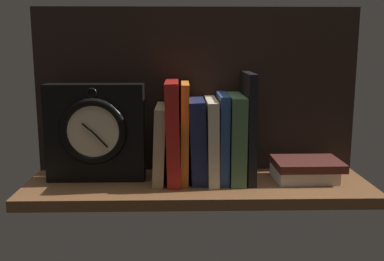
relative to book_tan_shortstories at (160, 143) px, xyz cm
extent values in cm
cube|color=brown|center=(8.83, -2.69, -10.12)|extent=(80.32, 24.76, 2.50)
cube|color=black|center=(8.83, 9.09, 11.54)|extent=(80.32, 1.20, 40.83)
cube|color=tan|center=(0.00, 0.00, 0.00)|extent=(3.28, 15.33, 17.83)
cube|color=red|center=(3.07, 0.00, 2.86)|extent=(3.58, 16.84, 23.52)
cube|color=orange|center=(5.78, 0.00, 2.67)|extent=(2.05, 13.95, 23.10)
cube|color=#192147|center=(8.80, 0.00, 0.72)|extent=(4.41, 14.23, 19.32)
cube|color=beige|center=(12.15, 0.00, 0.75)|extent=(2.74, 16.98, 19.28)
cube|color=#2D4C8E|center=(14.73, 0.00, 1.35)|extent=(2.19, 14.36, 20.46)
cube|color=#476B44|center=(17.82, 0.00, 1.23)|extent=(3.52, 16.50, 20.21)
cube|color=black|center=(20.82, 0.00, 3.83)|extent=(2.22, 15.62, 25.43)
cube|color=black|center=(-15.19, 0.21, 2.56)|extent=(22.86, 5.52, 22.86)
torus|color=black|center=(-15.19, -2.95, 3.36)|extent=(15.56, 1.91, 15.56)
cylinder|color=beige|center=(-15.19, -2.95, 3.36)|extent=(12.56, 0.60, 12.56)
cube|color=black|center=(-16.36, -3.45, 4.35)|extent=(2.54, 0.30, 2.21)
cube|color=black|center=(-13.52, -3.45, 1.55)|extent=(3.55, 0.30, 3.82)
torus|color=black|center=(-15.19, -2.55, 12.14)|extent=(2.44, 0.44, 2.44)
cube|color=beige|center=(34.16, -1.50, -7.39)|extent=(14.46, 11.09, 2.97)
cube|color=#471E19|center=(34.96, -1.15, -4.98)|extent=(15.75, 12.40, 1.84)
camera|label=1|loc=(4.98, -104.91, 23.04)|focal=42.42mm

